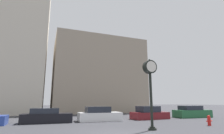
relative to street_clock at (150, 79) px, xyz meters
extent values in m
cube|color=beige|center=(-13.49, 22.76, 11.36)|extent=(12.54, 12.00, 29.66)
cube|color=gray|center=(2.32, 22.76, 3.27)|extent=(16.38, 12.00, 13.47)
cylinder|color=black|center=(0.00, 0.00, -3.41)|extent=(0.55, 0.55, 0.12)
cylinder|color=black|center=(0.00, 0.00, -3.30)|extent=(0.37, 0.37, 0.10)
cylinder|color=black|center=(0.00, 0.00, -1.45)|extent=(0.18, 0.18, 3.60)
cylinder|color=black|center=(0.00, 0.00, 0.83)|extent=(0.95, 0.43, 0.95)
cylinder|color=white|center=(0.00, -0.22, 0.83)|extent=(0.78, 0.02, 0.78)
cylinder|color=white|center=(0.00, 0.22, 0.83)|extent=(0.78, 0.02, 0.78)
sphere|color=black|center=(0.00, 0.00, 1.36)|extent=(0.12, 0.12, 0.12)
cube|color=black|center=(-6.58, 6.88, -3.06)|extent=(4.42, 1.95, 0.82)
cube|color=#232833|center=(-6.80, 6.89, -2.41)|extent=(2.45, 1.66, 0.47)
cube|color=silver|center=(-1.67, 6.71, -3.05)|extent=(4.28, 2.06, 0.83)
cube|color=#232833|center=(-1.88, 6.72, -2.36)|extent=(2.38, 1.77, 0.56)
cube|color=maroon|center=(4.06, 6.66, -3.09)|extent=(4.17, 2.08, 0.74)
cube|color=#232833|center=(3.86, 6.65, -2.40)|extent=(2.32, 1.76, 0.65)
cube|color=#236038|center=(10.05, 6.60, -3.02)|extent=(4.58, 1.99, 0.89)
cube|color=#232833|center=(9.82, 6.61, -2.32)|extent=(2.54, 1.68, 0.51)
cylinder|color=red|center=(5.53, 0.34, -3.15)|extent=(0.25, 0.25, 0.63)
sphere|color=red|center=(5.53, 0.34, -2.80)|extent=(0.24, 0.24, 0.24)
cylinder|color=red|center=(5.33, 0.34, -3.12)|extent=(0.16, 0.09, 0.09)
cylinder|color=red|center=(5.74, 0.34, -3.12)|extent=(0.16, 0.09, 0.09)
camera|label=1|loc=(-6.83, -10.52, -1.62)|focal=28.00mm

